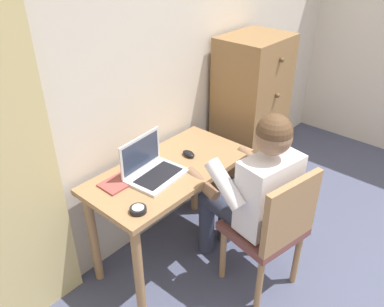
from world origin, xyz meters
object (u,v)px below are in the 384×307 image
Objects in this scene: computer_mouse at (189,154)px; notebook_pad at (119,182)px; laptop at (151,168)px; dresser at (250,120)px; person_seated at (252,188)px; chair at (273,227)px; desk_clock at (138,210)px; desk at (170,184)px.

computer_mouse is 0.48× the size of notebook_pad.
laptop reaches higher than notebook_pad.
dresser reaches higher than person_seated.
chair is at bearing -56.59° from notebook_pad.
notebook_pad is at bearing 70.61° from desk_clock.
notebook_pad is (0.10, 0.28, -0.01)m from desk_clock.
dresser reaches higher than chair.
dresser is 1.52× the size of chair.
chair reaches higher than notebook_pad.
person_seated reaches higher than desk.
chair is 0.81m from desk_clock.
desk_clock is at bearing 154.57° from person_seated.
laptop is at bearing -177.72° from dresser.
desk_clock is (-0.64, 0.30, 0.06)m from person_seated.
laptop reaches higher than chair.
person_seated is at bearing -47.54° from notebook_pad.
person_seated is 12.02× the size of computer_mouse.
dresser is at bearing 14.14° from computer_mouse.
desk_clock is at bearing -170.21° from dresser.
desk_clock is at bearing 141.41° from chair.
desk is at bearing 114.59° from person_seated.
notebook_pad is (-1.32, 0.04, 0.06)m from dresser.
person_seated is 0.49m from computer_mouse.
laptop is (-1.13, -0.05, 0.10)m from dresser.
computer_mouse is at bearing -3.16° from laptop.
notebook_pad is (-0.19, 0.08, -0.05)m from laptop.
laptop reaches higher than desk_clock.
chair is (0.19, -0.66, -0.10)m from desk.
chair is (-0.82, -0.73, -0.18)m from dresser.
desk is 10.82× the size of computer_mouse.
laptop is 1.73× the size of notebook_pad.
desk is 1.22× the size of chair.
laptop is (-0.13, 0.03, 0.18)m from desk.
desk_clock is at bearing -157.26° from desk.
desk is 5.15× the size of notebook_pad.
chair is 8.84× the size of computer_mouse.
computer_mouse is at bearing -11.29° from notebook_pad.
dresser is at bearing 4.00° from desk.
desk is at bearing -11.10° from laptop.
person_seated is at bearing -76.76° from computer_mouse.
laptop is at bearing 124.55° from person_seated.
chair reaches higher than desk.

